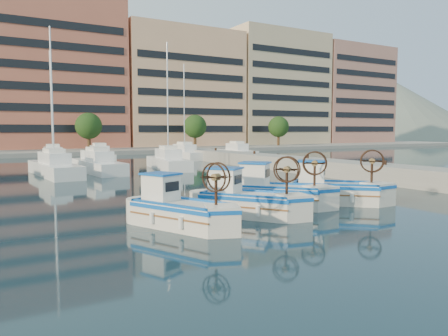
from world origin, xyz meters
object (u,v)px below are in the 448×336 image
(fishing_boat_c, at_px, (275,191))
(fishing_boat_d, at_px, (332,189))
(fishing_boat_a, at_px, (179,209))
(fishing_boat_b, at_px, (246,199))

(fishing_boat_c, relative_size, fishing_boat_d, 1.00)
(fishing_boat_a, height_order, fishing_boat_c, fishing_boat_c)
(fishing_boat_b, bearing_deg, fishing_boat_c, -9.34)
(fishing_boat_c, bearing_deg, fishing_boat_b, 164.90)
(fishing_boat_c, bearing_deg, fishing_boat_d, -53.52)
(fishing_boat_d, bearing_deg, fishing_boat_c, 120.60)
(fishing_boat_b, relative_size, fishing_boat_d, 1.00)
(fishing_boat_b, xyz_separation_m, fishing_boat_d, (5.35, 0.51, 0.03))
(fishing_boat_a, relative_size, fishing_boat_d, 0.99)
(fishing_boat_b, bearing_deg, fishing_boat_d, -29.91)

